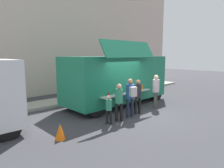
# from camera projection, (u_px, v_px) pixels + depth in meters

# --- Properties ---
(ground_plane) EXTENTS (60.00, 60.00, 0.00)m
(ground_plane) POSITION_uv_depth(u_px,v_px,m) (133.00, 113.00, 9.74)
(ground_plane) COLOR #38383D
(curb_strip) EXTENTS (28.00, 1.60, 0.15)m
(curb_strip) POSITION_uv_depth(u_px,v_px,m) (31.00, 106.00, 10.65)
(curb_strip) COLOR #9E998E
(curb_strip) RESTS_ON ground
(building_behind) EXTENTS (32.00, 2.40, 9.23)m
(building_behind) POSITION_uv_depth(u_px,v_px,m) (19.00, 29.00, 13.46)
(building_behind) COLOR #C5AFA3
(building_behind) RESTS_ON ground
(food_truck_main) EXTENTS (6.43, 2.95, 3.53)m
(food_truck_main) POSITION_uv_depth(u_px,v_px,m) (118.00, 78.00, 11.30)
(food_truck_main) COLOR #197351
(food_truck_main) RESTS_ON ground
(traffic_cone_orange) EXTENTS (0.36, 0.36, 0.55)m
(traffic_cone_orange) POSITION_uv_depth(u_px,v_px,m) (60.00, 132.00, 6.64)
(traffic_cone_orange) COLOR orange
(traffic_cone_orange) RESTS_ON ground
(trash_bin) EXTENTS (0.60, 0.60, 0.99)m
(trash_bin) POSITION_uv_depth(u_px,v_px,m) (134.00, 84.00, 15.98)
(trash_bin) COLOR #2C643A
(trash_bin) RESTS_ON ground
(customer_front_ordering) EXTENTS (0.54, 0.37, 1.68)m
(customer_front_ordering) POSITION_uv_depth(u_px,v_px,m) (137.00, 94.00, 9.43)
(customer_front_ordering) COLOR black
(customer_front_ordering) RESTS_ON ground
(customer_mid_with_backpack) EXTENTS (0.44, 0.58, 1.77)m
(customer_mid_with_backpack) POSITION_uv_depth(u_px,v_px,m) (130.00, 94.00, 8.90)
(customer_mid_with_backpack) COLOR #1F2338
(customer_mid_with_backpack) RESTS_ON ground
(customer_rear_waiting) EXTENTS (0.33, 0.33, 1.63)m
(customer_rear_waiting) POSITION_uv_depth(u_px,v_px,m) (119.00, 99.00, 8.41)
(customer_rear_waiting) COLOR black
(customer_rear_waiting) RESTS_ON ground
(customer_extra_browsing) EXTENTS (0.36, 0.36, 1.79)m
(customer_extra_browsing) POSITION_uv_depth(u_px,v_px,m) (156.00, 88.00, 10.50)
(customer_extra_browsing) COLOR #4A4641
(customer_extra_browsing) RESTS_ON ground
(child_near_queue) EXTENTS (0.24, 0.24, 1.20)m
(child_near_queue) POSITION_uv_depth(u_px,v_px,m) (109.00, 107.00, 8.08)
(child_near_queue) COLOR black
(child_near_queue) RESTS_ON ground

